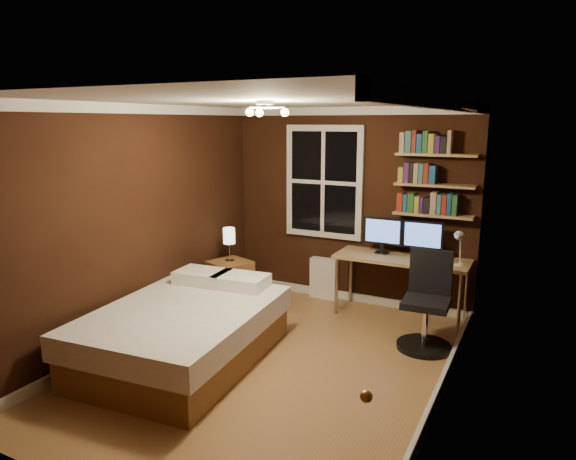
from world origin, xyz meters
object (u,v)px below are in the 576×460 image
at_px(bedside_lamp, 229,245).
at_px(monitor_left, 383,236).
at_px(desk_lamp, 459,247).
at_px(desk, 402,262).
at_px(radiator, 324,278).
at_px(nightstand, 230,283).
at_px(bed, 185,332).
at_px(monitor_right, 423,240).
at_px(office_chair, 426,312).

relative_size(bedside_lamp, monitor_left, 0.92).
bearing_deg(bedside_lamp, desk_lamp, 9.31).
height_order(bedside_lamp, desk, bedside_lamp).
bearing_deg(radiator, desk, -10.96).
bearing_deg(desk, nightstand, -164.78).
distance_m(bed, desk, 2.66).
bearing_deg(monitor_right, office_chair, -72.75).
relative_size(bedside_lamp, monitor_right, 0.92).
bearing_deg(bedside_lamp, monitor_right, 15.68).
bearing_deg(office_chair, bedside_lamp, 173.36).
relative_size(nightstand, bedside_lamp, 1.32).
xyz_separation_m(bed, nightstand, (-0.48, 1.54, -0.01)).
distance_m(monitor_right, office_chair, 1.02).
bearing_deg(bedside_lamp, office_chair, -3.59).
bearing_deg(monitor_right, nightstand, -164.32).
bearing_deg(monitor_right, desk_lamp, -23.55).
distance_m(monitor_right, desk_lamp, 0.48).
distance_m(desk, monitor_right, 0.36).
bearing_deg(desk, monitor_right, 19.97).
bearing_deg(monitor_left, radiator, 170.87).
distance_m(nightstand, desk, 2.18).
bearing_deg(office_chair, desk_lamp, 69.01).
distance_m(bed, monitor_right, 2.91).
height_order(bed, bedside_lamp, bedside_lamp).
relative_size(radiator, monitor_left, 1.16).
bearing_deg(nightstand, office_chair, 16.03).
bearing_deg(desk, radiator, 169.04).
xyz_separation_m(bedside_lamp, office_chair, (2.53, -0.16, -0.40)).
distance_m(bed, office_chair, 2.47).
bearing_deg(bed, bedside_lamp, 102.47).
relative_size(nightstand, desk_lamp, 1.30).
xyz_separation_m(bedside_lamp, monitor_right, (2.28, 0.64, 0.17)).
xyz_separation_m(radiator, monitor_right, (1.30, -0.13, 0.69)).
bearing_deg(radiator, monitor_left, -9.13).
bearing_deg(desk, desk_lamp, -9.91).
distance_m(radiator, monitor_right, 1.48).
distance_m(desk, monitor_left, 0.39).
height_order(radiator, desk_lamp, desk_lamp).
bearing_deg(bedside_lamp, desk, 15.22).
xyz_separation_m(desk, monitor_left, (-0.26, 0.08, 0.28)).
bearing_deg(monitor_right, desk, -160.03).
bearing_deg(monitor_right, radiator, 174.21).
xyz_separation_m(bedside_lamp, desk_lamp, (2.73, 0.45, 0.17)).
xyz_separation_m(monitor_right, desk_lamp, (0.44, -0.19, -0.00)).
distance_m(bedside_lamp, monitor_left, 1.92).
bearing_deg(desk, bedside_lamp, -164.78).
height_order(bedside_lamp, monitor_left, monitor_left).
height_order(monitor_left, monitor_right, same).
relative_size(monitor_left, desk_lamp, 1.07).
relative_size(bed, bedside_lamp, 4.96).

